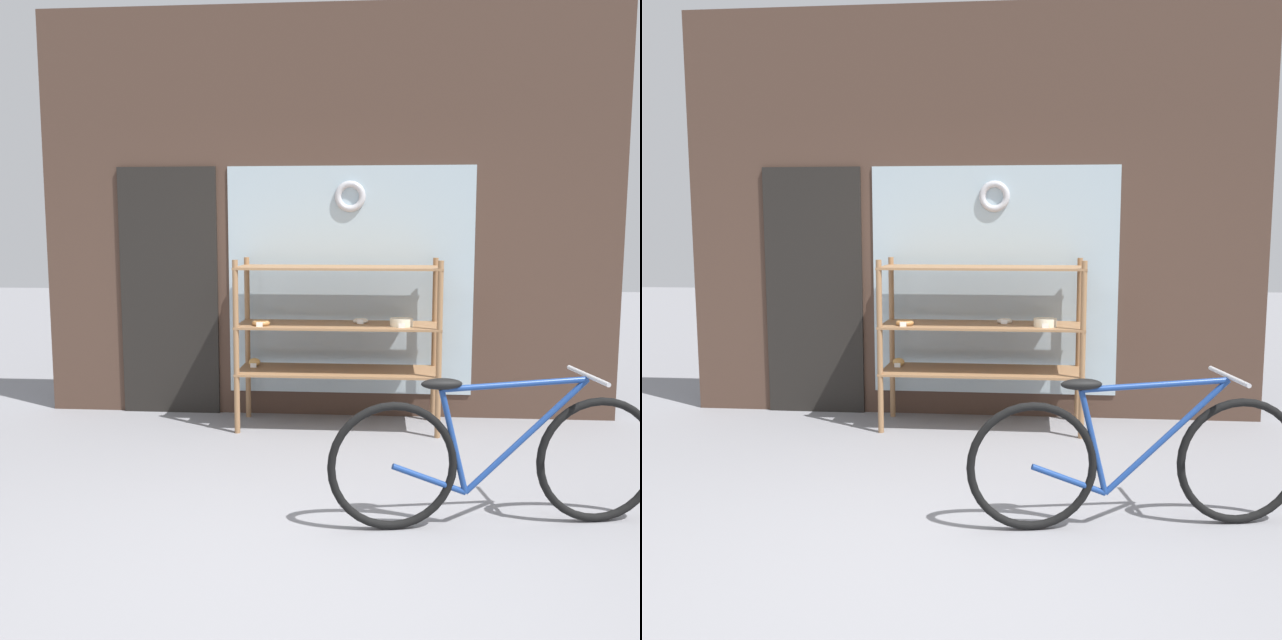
% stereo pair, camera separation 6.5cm
% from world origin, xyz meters
% --- Properties ---
extents(ground_plane, '(30.00, 30.00, 0.00)m').
position_xyz_m(ground_plane, '(0.00, 0.00, 0.00)').
color(ground_plane, gray).
extents(storefront_facade, '(4.83, 0.13, 3.39)m').
position_xyz_m(storefront_facade, '(-0.04, 2.79, 1.65)').
color(storefront_facade, '#473328').
rests_on(storefront_facade, ground_plane).
extents(display_case, '(1.59, 0.52, 1.35)m').
position_xyz_m(display_case, '(0.13, 2.39, 0.82)').
color(display_case, '#8E6642').
rests_on(display_case, ground_plane).
extents(bicycle, '(1.81, 0.49, 0.83)m').
position_xyz_m(bicycle, '(1.08, 0.54, 0.37)').
color(bicycle, black).
rests_on(bicycle, ground_plane).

